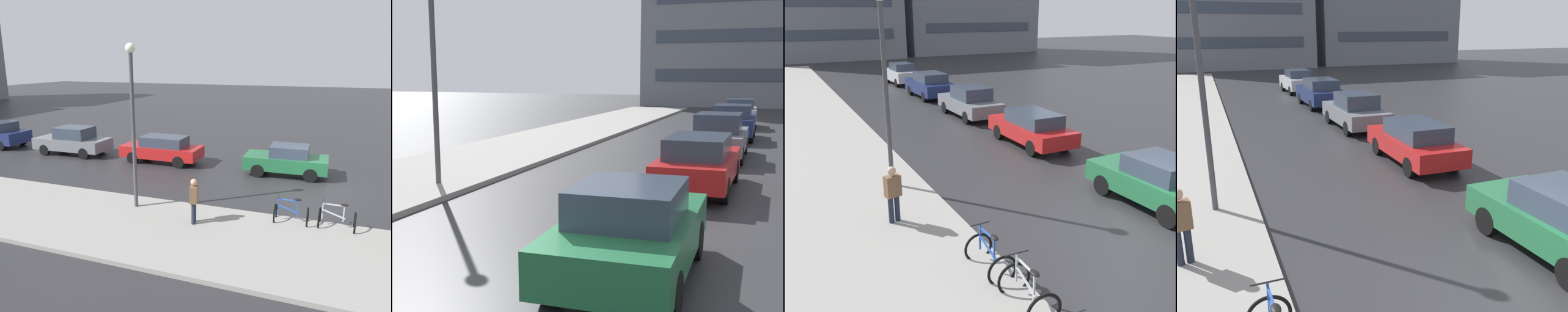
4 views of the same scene
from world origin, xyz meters
The scene contains 9 objects.
ground_plane centered at (0.00, 0.00, 0.00)m, with size 140.00×140.00×0.00m, color #28282B.
sidewalk_kerb centered at (-6.00, 10.00, 0.07)m, with size 4.80×60.00×0.14m, color gray.
car_green centered at (1.94, 1.11, 0.75)m, with size 1.93×3.96×1.48m.
car_red centered at (1.98, 7.78, 0.76)m, with size 1.83×4.35×1.46m.
car_grey centered at (1.86, 13.58, 0.80)m, with size 1.96×4.42×1.64m.
car_navy centered at (1.83, 19.68, 0.82)m, with size 2.04×4.28×1.61m.
car_silver centered at (1.74, 25.66, 0.81)m, with size 1.95×3.80×1.61m.
streetlamp centered at (-4.62, 5.71, 3.68)m, with size 0.35×0.35×6.02m.
building_facade_main centered at (-0.43, 47.55, 8.07)m, with size 16.37×8.30×16.13m.
Camera 2 is at (3.96, -6.44, 3.06)m, focal length 50.00 mm.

